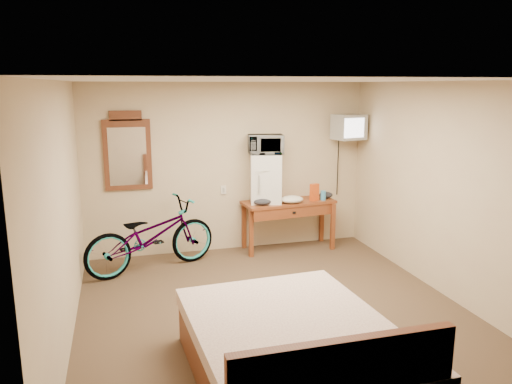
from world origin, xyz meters
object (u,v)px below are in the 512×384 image
mini_fridge (266,178)px  bicycle (151,236)px  wall_mirror (127,152)px  crt_television (349,127)px  blue_cup (323,195)px  desk (289,209)px  bed (296,355)px  microwave (266,144)px

mini_fridge → bicycle: mini_fridge is taller
wall_mirror → crt_television: bearing=-4.4°
blue_cup → desk: bearing=174.9°
blue_cup → bed: size_ratio=0.06×
crt_television → wall_mirror: wall_mirror is taller
desk → blue_cup: size_ratio=10.04×
microwave → bed: size_ratio=0.23×
microwave → crt_television: size_ratio=0.84×
crt_television → wall_mirror: bearing=175.6°
bed → bicycle: bearing=107.3°
blue_cup → wall_mirror: (-2.83, 0.32, 0.72)m
bicycle → crt_television: bearing=-102.6°
blue_cup → wall_mirror: size_ratio=0.13×
desk → wall_mirror: wall_mirror is taller
blue_cup → crt_television: 1.10m
blue_cup → microwave: bearing=173.2°
microwave → bicycle: bearing=-157.8°
mini_fridge → wall_mirror: (-1.95, 0.22, 0.43)m
mini_fridge → bicycle: size_ratio=0.40×
microwave → bicycle: 2.08m
bed → crt_television: bearing=58.9°
blue_cup → bicycle: bearing=-173.9°
microwave → bicycle: microwave is taller
wall_mirror → bicycle: bearing=-68.2°
crt_television → bicycle: size_ratio=0.33×
blue_cup → crt_television: size_ratio=0.24×
microwave → wall_mirror: size_ratio=0.45×
mini_fridge → wall_mirror: wall_mirror is taller
bed → mini_fridge: bearing=77.5°
blue_cup → crt_television: bearing=9.7°
desk → bed: (-1.11, -3.37, -0.34)m
mini_fridge → wall_mirror: bearing=173.7°
desk → blue_cup: blue_cup is taller
bed → wall_mirror: bearing=108.1°
blue_cup → bicycle: 2.63m
desk → microwave: (-0.36, 0.06, 0.98)m
crt_television → bed: (-2.05, -3.39, -1.54)m
blue_cup → bicycle: bicycle is taller
mini_fridge → bed: (-0.76, -3.43, -0.82)m
bed → blue_cup: bearing=63.8°
mini_fridge → microwave: 0.50m
mini_fridge → blue_cup: size_ratio=5.09×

